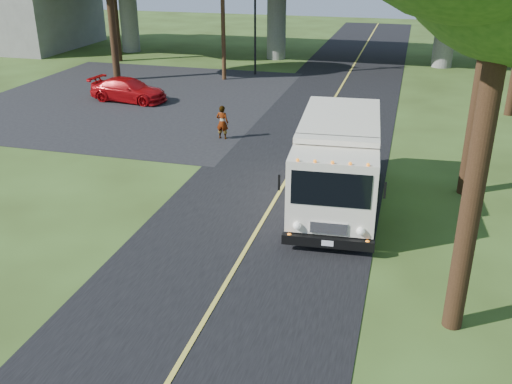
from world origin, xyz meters
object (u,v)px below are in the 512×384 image
at_px(step_van, 338,161).
at_px(pedestrian, 222,122).
at_px(red_sedan, 129,90).
at_px(utility_pole, 223,5).
at_px(traffic_signal, 255,25).

height_order(step_van, pedestrian, step_van).
xyz_separation_m(step_van, pedestrian, (-5.82, 5.72, -0.80)).
bearing_deg(step_van, red_sedan, 136.10).
height_order(utility_pole, pedestrian, utility_pole).
height_order(traffic_signal, red_sedan, traffic_signal).
height_order(utility_pole, red_sedan, utility_pole).
bearing_deg(pedestrian, traffic_signal, -76.07).
relative_size(utility_pole, red_sedan, 2.08).
relative_size(step_van, pedestrian, 4.62).
bearing_deg(traffic_signal, red_sedan, -119.59).
distance_m(step_van, red_sedan, 16.76).
xyz_separation_m(traffic_signal, step_van, (8.02, -19.24, -1.64)).
distance_m(traffic_signal, step_van, 20.91).
relative_size(utility_pole, step_van, 1.28).
distance_m(utility_pole, pedestrian, 12.69).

